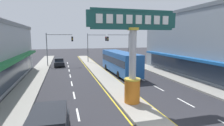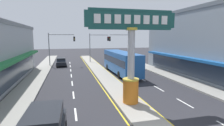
{
  "view_description": "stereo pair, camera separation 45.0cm",
  "coord_description": "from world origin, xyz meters",
  "px_view_note": "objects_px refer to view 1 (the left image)",
  "views": [
    {
      "loc": [
        -5.29,
        -7.41,
        5.41
      ],
      "look_at": [
        -0.14,
        11.38,
        2.6
      ],
      "focal_mm": 28.71,
      "sensor_mm": 36.0,
      "label": 1
    },
    {
      "loc": [
        -4.86,
        -7.53,
        5.41
      ],
      "look_at": [
        -0.14,
        11.38,
        2.6
      ],
      "focal_mm": 28.71,
      "sensor_mm": 36.0,
      "label": 2
    }
  ],
  "objects_px": {
    "traffic_light_left_side": "(57,44)",
    "traffic_light_right_side": "(121,43)",
    "bus_near_right_lane": "(120,61)",
    "sedan_near_left_lane": "(59,62)",
    "traffic_light_median_far": "(95,43)",
    "storefront_right": "(213,43)",
    "district_sign": "(133,56)"
  },
  "relations": [
    {
      "from": "traffic_light_median_far",
      "to": "district_sign",
      "type": "bearing_deg",
      "value": -93.07
    },
    {
      "from": "storefront_right",
      "to": "sedan_near_left_lane",
      "type": "distance_m",
      "value": 25.64
    },
    {
      "from": "district_sign",
      "to": "traffic_light_right_side",
      "type": "xyz_separation_m",
      "value": [
        6.38,
        22.35,
        0.34
      ]
    },
    {
      "from": "traffic_light_median_far",
      "to": "bus_near_right_lane",
      "type": "xyz_separation_m",
      "value": [
        1.45,
        -13.13,
        -2.33
      ]
    },
    {
      "from": "storefront_right",
      "to": "sedan_near_left_lane",
      "type": "height_order",
      "value": "storefront_right"
    },
    {
      "from": "district_sign",
      "to": "bus_near_right_lane",
      "type": "distance_m",
      "value": 12.51
    },
    {
      "from": "traffic_light_right_side",
      "to": "traffic_light_median_far",
      "type": "distance_m",
      "value": 5.76
    },
    {
      "from": "sedan_near_left_lane",
      "to": "traffic_light_right_side",
      "type": "bearing_deg",
      "value": 2.54
    },
    {
      "from": "traffic_light_median_far",
      "to": "sedan_near_left_lane",
      "type": "xyz_separation_m",
      "value": [
        -7.44,
        -3.37,
        -3.41
      ]
    },
    {
      "from": "storefront_right",
      "to": "traffic_light_left_side",
      "type": "relative_size",
      "value": 3.72
    },
    {
      "from": "district_sign",
      "to": "traffic_light_left_side",
      "type": "distance_m",
      "value": 22.75
    },
    {
      "from": "traffic_light_left_side",
      "to": "traffic_light_median_far",
      "type": "relative_size",
      "value": 1.0
    },
    {
      "from": "district_sign",
      "to": "storefront_right",
      "type": "distance_m",
      "value": 16.05
    },
    {
      "from": "bus_near_right_lane",
      "to": "sedan_near_left_lane",
      "type": "relative_size",
      "value": 2.57
    },
    {
      "from": "traffic_light_right_side",
      "to": "traffic_light_median_far",
      "type": "xyz_separation_m",
      "value": [
        -5.03,
        2.81,
        -0.05
      ]
    },
    {
      "from": "storefront_right",
      "to": "traffic_light_right_side",
      "type": "height_order",
      "value": "storefront_right"
    },
    {
      "from": "traffic_light_left_side",
      "to": "traffic_light_right_side",
      "type": "height_order",
      "value": "same"
    },
    {
      "from": "traffic_light_left_side",
      "to": "traffic_light_right_side",
      "type": "relative_size",
      "value": 1.0
    },
    {
      "from": "traffic_light_median_far",
      "to": "bus_near_right_lane",
      "type": "relative_size",
      "value": 0.55
    },
    {
      "from": "traffic_light_left_side",
      "to": "sedan_near_left_lane",
      "type": "relative_size",
      "value": 1.42
    },
    {
      "from": "bus_near_right_lane",
      "to": "sedan_near_left_lane",
      "type": "height_order",
      "value": "bus_near_right_lane"
    },
    {
      "from": "traffic_light_left_side",
      "to": "traffic_light_right_side",
      "type": "distance_m",
      "value": 12.77
    },
    {
      "from": "storefront_right",
      "to": "traffic_light_median_far",
      "type": "relative_size",
      "value": 3.72
    },
    {
      "from": "storefront_right",
      "to": "traffic_light_right_side",
      "type": "xyz_separation_m",
      "value": [
        -8.08,
        15.41,
        -0.34
      ]
    },
    {
      "from": "bus_near_right_lane",
      "to": "sedan_near_left_lane",
      "type": "distance_m",
      "value": 13.25
    },
    {
      "from": "storefront_right",
      "to": "traffic_light_left_side",
      "type": "bearing_deg",
      "value": 144.44
    },
    {
      "from": "traffic_light_median_far",
      "to": "sedan_near_left_lane",
      "type": "distance_m",
      "value": 8.85
    },
    {
      "from": "traffic_light_left_side",
      "to": "traffic_light_right_side",
      "type": "xyz_separation_m",
      "value": [
        12.76,
        0.51,
        0.0
      ]
    },
    {
      "from": "traffic_light_median_far",
      "to": "bus_near_right_lane",
      "type": "height_order",
      "value": "traffic_light_median_far"
    },
    {
      "from": "bus_near_right_lane",
      "to": "traffic_light_median_far",
      "type": "bearing_deg",
      "value": 96.28
    },
    {
      "from": "district_sign",
      "to": "storefront_right",
      "type": "bearing_deg",
      "value": 25.65
    },
    {
      "from": "district_sign",
      "to": "traffic_light_right_side",
      "type": "bearing_deg",
      "value": 74.07
    }
  ]
}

